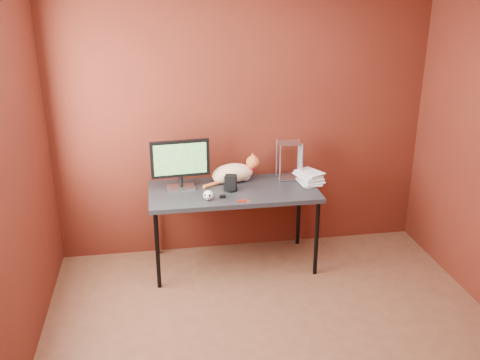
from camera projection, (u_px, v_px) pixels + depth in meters
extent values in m
cube|color=#532D1C|center=(284.00, 357.00, 3.79)|extent=(3.50, 3.50, 0.01)
cube|color=#49150D|center=(243.00, 119.00, 4.95)|extent=(3.50, 0.02, 2.60)
cube|color=black|center=(233.00, 192.00, 4.78)|extent=(1.50, 0.70, 0.04)
cylinder|color=black|center=(157.00, 251.00, 4.53)|extent=(0.04, 0.04, 0.71)
cylinder|color=black|center=(317.00, 238.00, 4.74)|extent=(0.04, 0.04, 0.71)
cylinder|color=black|center=(156.00, 221.00, 5.08)|extent=(0.04, 0.04, 0.71)
cylinder|color=black|center=(299.00, 211.00, 5.29)|extent=(0.04, 0.04, 0.71)
cube|color=#A9A9AE|center=(181.00, 188.00, 4.79)|extent=(0.25, 0.19, 0.02)
cylinder|color=black|center=(181.00, 181.00, 4.77)|extent=(0.03, 0.03, 0.10)
cube|color=black|center=(180.00, 159.00, 4.69)|extent=(0.52, 0.08, 0.33)
cube|color=#1A5015|center=(180.00, 159.00, 4.69)|extent=(0.46, 0.04, 0.28)
ellipsoid|color=orange|center=(233.00, 173.00, 4.92)|extent=(0.39, 0.23, 0.18)
ellipsoid|color=orange|center=(222.00, 176.00, 4.90)|extent=(0.19, 0.18, 0.14)
sphere|color=silver|center=(245.00, 175.00, 4.96)|extent=(0.12, 0.12, 0.12)
sphere|color=#CD6128|center=(253.00, 162.00, 4.94)|extent=(0.12, 0.12, 0.12)
cone|color=#CD6128|center=(254.00, 157.00, 4.89)|extent=(0.04, 0.04, 0.05)
cone|color=#CD6128|center=(252.00, 155.00, 4.94)|extent=(0.04, 0.04, 0.05)
cylinder|color=#AF0B22|center=(251.00, 167.00, 4.95)|extent=(0.09, 0.09, 0.01)
cylinder|color=#CD6128|center=(213.00, 184.00, 4.85)|extent=(0.19, 0.13, 0.03)
ellipsoid|color=silver|center=(208.00, 195.00, 4.53)|extent=(0.09, 0.09, 0.08)
ellipsoid|color=black|center=(207.00, 196.00, 4.49)|extent=(0.02, 0.01, 0.03)
ellipsoid|color=black|center=(211.00, 196.00, 4.50)|extent=(0.02, 0.01, 0.03)
cube|color=black|center=(209.00, 198.00, 4.50)|extent=(0.05, 0.02, 0.00)
cylinder|color=black|center=(231.00, 189.00, 4.75)|extent=(0.12, 0.12, 0.02)
cube|color=black|center=(231.00, 182.00, 4.73)|extent=(0.12, 0.12, 0.12)
imported|color=beige|center=(301.00, 172.00, 4.86)|extent=(0.19, 0.25, 0.24)
imported|color=beige|center=(302.00, 146.00, 4.77)|extent=(0.22, 0.27, 0.24)
imported|color=beige|center=(303.00, 120.00, 4.69)|extent=(0.24, 0.28, 0.24)
imported|color=beige|center=(304.00, 93.00, 4.60)|extent=(0.25, 0.29, 0.24)
imported|color=beige|center=(306.00, 64.00, 4.52)|extent=(0.27, 0.30, 0.24)
cylinder|color=#A9A9AE|center=(280.00, 164.00, 4.88)|extent=(0.01, 0.01, 0.36)
cylinder|color=#A9A9AE|center=(303.00, 163.00, 4.91)|extent=(0.01, 0.01, 0.36)
cylinder|color=#A9A9AE|center=(276.00, 158.00, 5.04)|extent=(0.01, 0.01, 0.36)
cylinder|color=#A9A9AE|center=(298.00, 157.00, 5.07)|extent=(0.01, 0.01, 0.36)
cube|color=#A9A9AE|center=(289.00, 177.00, 5.04)|extent=(0.21, 0.18, 0.01)
cube|color=#A9A9AE|center=(290.00, 143.00, 4.92)|extent=(0.21, 0.18, 0.01)
cube|color=#98180B|center=(242.00, 201.00, 4.50)|extent=(0.08, 0.03, 0.02)
cube|color=black|center=(223.00, 196.00, 4.59)|extent=(0.05, 0.03, 0.02)
cylinder|color=#A9A9AE|center=(248.00, 201.00, 4.51)|extent=(0.04, 0.04, 0.00)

